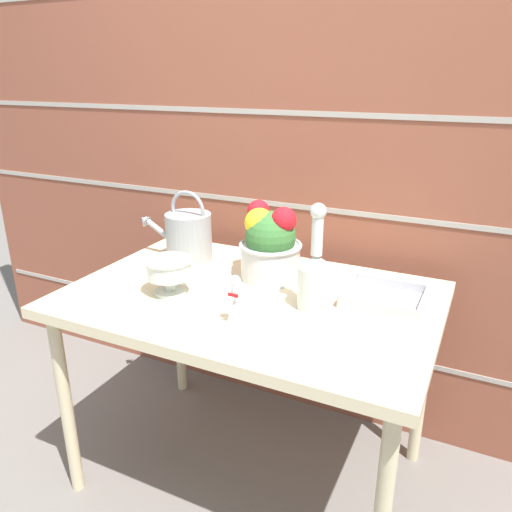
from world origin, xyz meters
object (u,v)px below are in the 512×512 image
at_px(glass_decanter, 315,276).
at_px(wire_tray, 384,299).
at_px(watering_can, 188,235).
at_px(figurine_vase, 236,305).
at_px(flower_planter, 269,244).
at_px(crystal_pedestal_bowl, 169,270).

height_order(glass_decanter, wire_tray, glass_decanter).
distance_m(glass_decanter, wire_tray, 0.25).
bearing_deg(watering_can, glass_decanter, -18.64).
bearing_deg(figurine_vase, wire_tray, 43.88).
xyz_separation_m(flower_planter, glass_decanter, (0.23, -0.16, -0.02)).
xyz_separation_m(watering_can, crystal_pedestal_bowl, (0.12, -0.30, -0.02)).
distance_m(watering_can, glass_decanter, 0.62).
height_order(flower_planter, wire_tray, flower_planter).
distance_m(flower_planter, glass_decanter, 0.28).
bearing_deg(flower_planter, figurine_vase, -80.70).
relative_size(watering_can, crystal_pedestal_bowl, 2.04).
bearing_deg(glass_decanter, flower_planter, 144.58).
height_order(crystal_pedestal_bowl, figurine_vase, figurine_vase).
bearing_deg(watering_can, flower_planter, -5.88).
xyz_separation_m(watering_can, wire_tray, (0.77, -0.06, -0.09)).
bearing_deg(glass_decanter, wire_tray, 36.35).
height_order(watering_can, flower_planter, watering_can).
distance_m(watering_can, flower_planter, 0.36).
height_order(flower_planter, glass_decanter, glass_decanter).
height_order(watering_can, glass_decanter, glass_decanter).
height_order(crystal_pedestal_bowl, glass_decanter, glass_decanter).
xyz_separation_m(flower_planter, wire_tray, (0.41, -0.03, -0.12)).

